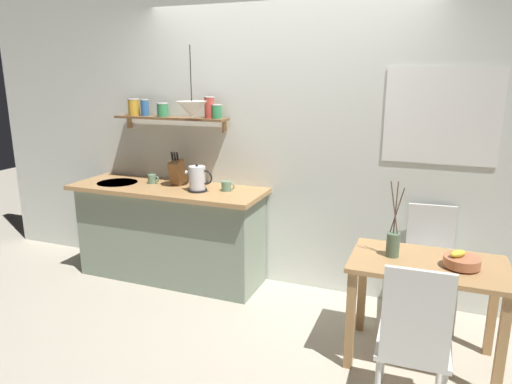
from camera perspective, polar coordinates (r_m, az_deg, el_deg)
ground_plane at (r=3.94m, az=0.03°, el=-14.50°), size 14.00×14.00×0.00m
back_wall at (r=4.05m, az=6.15°, el=6.43°), size 6.80×0.11×2.70m
kitchen_counter at (r=4.44m, az=-10.61°, el=-4.91°), size 1.83×0.63×0.90m
wall_shelf at (r=4.38m, az=-10.58°, el=9.66°), size 1.13×0.20×0.32m
dining_table at (r=3.27m, az=20.39°, el=-10.22°), size 0.98×0.61×0.72m
dining_chair_near at (r=2.73m, az=18.98°, el=-16.84°), size 0.40×0.43×0.97m
dining_chair_far at (r=3.90m, az=20.72°, el=-7.75°), size 0.45×0.47×0.90m
fruit_bowl at (r=3.19m, az=24.12°, el=-7.82°), size 0.22×0.22×0.11m
twig_vase at (r=3.21m, az=16.62°, el=-6.08°), size 0.09×0.09×0.52m
electric_kettle at (r=4.06m, az=-7.26°, el=1.62°), size 0.26×0.17×0.25m
knife_block at (r=4.32m, az=-9.73°, el=2.48°), size 0.10×0.18×0.32m
coffee_mug_by_sink at (r=4.45m, az=-12.73°, el=1.59°), size 0.12×0.08×0.09m
coffee_mug_spare at (r=4.06m, az=-3.67°, el=0.73°), size 0.12×0.08×0.09m
pendant_lamp at (r=4.00m, az=-7.96°, el=10.15°), size 0.26×0.26×0.59m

